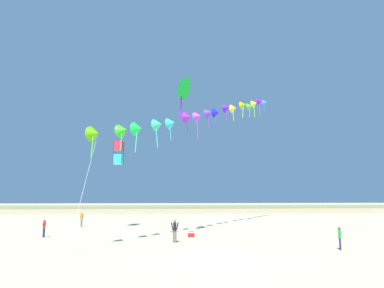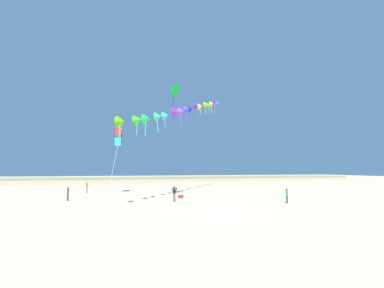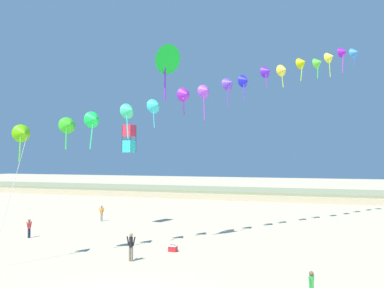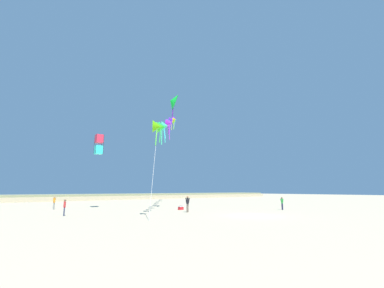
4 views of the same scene
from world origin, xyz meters
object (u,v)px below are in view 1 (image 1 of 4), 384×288
at_px(person_near_right, 175,229).
at_px(person_far_left, 44,227).
at_px(large_kite_low_lead, 181,88).
at_px(beach_cooler, 191,235).
at_px(person_mid_center, 82,219).
at_px(large_kite_mid_trail, 119,153).
at_px(person_near_left, 340,237).

xyz_separation_m(person_near_right, person_far_left, (-11.24, 3.98, -0.14)).
height_order(large_kite_low_lead, beach_cooler, large_kite_low_lead).
relative_size(person_mid_center, beach_cooler, 2.74).
xyz_separation_m(large_kite_low_lead, large_kite_mid_trail, (-6.71, 7.24, -5.33)).
relative_size(person_near_left, person_near_right, 0.86).
relative_size(large_kite_low_lead, large_kite_mid_trail, 1.60).
bearing_deg(person_mid_center, beach_cooler, -40.51).
bearing_deg(beach_cooler, person_mid_center, 139.49).
bearing_deg(large_kite_mid_trail, person_far_left, -125.04).
height_order(person_mid_center, person_far_left, person_mid_center).
distance_m(person_mid_center, beach_cooler, 15.64).
distance_m(person_near_right, large_kite_low_lead, 13.20).
distance_m(large_kite_low_lead, beach_cooler, 13.41).
height_order(large_kite_low_lead, large_kite_mid_trail, large_kite_low_lead).
xyz_separation_m(person_near_right, person_mid_center, (-10.39, 13.45, -0.09)).
xyz_separation_m(person_far_left, large_kite_mid_trail, (5.10, 7.27, 7.38)).
relative_size(person_near_left, person_mid_center, 0.95).
xyz_separation_m(person_near_right, large_kite_low_lead, (0.58, 4.00, 12.57)).
bearing_deg(person_near_left, person_near_right, 158.64).
bearing_deg(person_near_left, person_mid_center, 140.29).
relative_size(person_mid_center, large_kite_low_lead, 0.38).
distance_m(person_near_left, person_far_left, 23.71).
bearing_deg(person_near_left, large_kite_mid_trail, 137.76).
bearing_deg(beach_cooler, person_near_right, -114.20).
distance_m(person_mid_center, person_far_left, 9.52).
bearing_deg(person_near_right, person_far_left, 160.51).
height_order(person_far_left, large_kite_mid_trail, large_kite_mid_trail).
relative_size(person_far_left, large_kite_mid_trail, 0.58).
bearing_deg(large_kite_low_lead, person_near_left, -38.58).
height_order(person_mid_center, large_kite_mid_trail, large_kite_mid_trail).
bearing_deg(large_kite_low_lead, person_far_left, -179.86).
xyz_separation_m(person_near_left, beach_cooler, (-9.50, 7.60, -0.66)).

